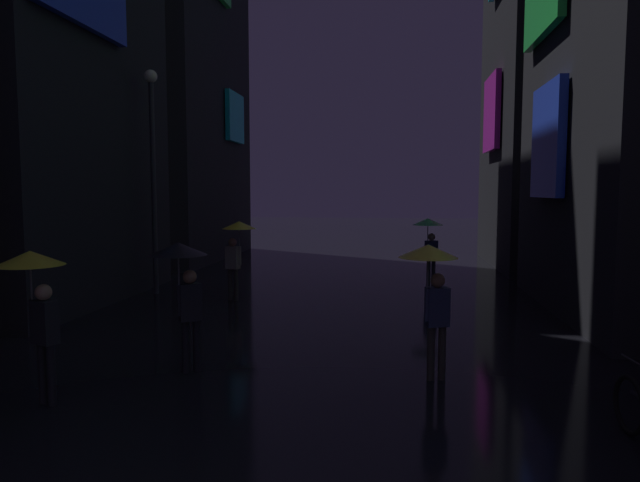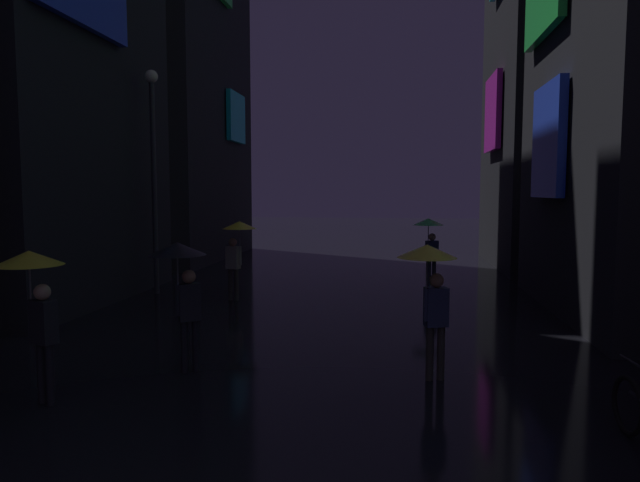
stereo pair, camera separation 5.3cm
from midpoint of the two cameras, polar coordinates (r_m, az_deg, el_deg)
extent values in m
cube|color=#19D8F2|center=(26.08, -8.33, 12.10)|extent=(0.20, 2.31, 2.15)
cube|color=#264CF9|center=(14.91, 21.96, 9.27)|extent=(0.20, 2.40, 2.71)
cube|color=black|center=(24.33, 22.26, 17.54)|extent=(4.00, 7.45, 16.67)
cube|color=#F226D8|center=(23.22, 16.96, 12.10)|extent=(0.20, 2.72, 2.84)
cylinder|color=#2D2D38|center=(17.37, 11.41, -3.33)|extent=(0.12, 0.12, 0.85)
cylinder|color=#2D2D38|center=(17.26, 10.93, -3.37)|extent=(0.12, 0.12, 0.85)
cube|color=#333859|center=(17.22, 11.21, -0.96)|extent=(0.40, 0.37, 0.60)
sphere|color=tan|center=(17.19, 11.24, 0.40)|extent=(0.22, 0.22, 0.22)
cylinder|color=#333859|center=(17.07, 10.84, -0.84)|extent=(0.09, 0.09, 0.50)
cylinder|color=slate|center=(17.04, 10.86, 0.28)|extent=(0.02, 0.02, 0.77)
cone|color=green|center=(17.01, 10.88, 1.91)|extent=(0.90, 0.90, 0.20)
cylinder|color=black|center=(8.78, -25.23, -12.01)|extent=(0.12, 0.12, 0.85)
cylinder|color=black|center=(8.92, -25.91, -11.76)|extent=(0.12, 0.12, 0.85)
cube|color=black|center=(8.67, -25.76, -7.29)|extent=(0.40, 0.33, 0.60)
sphere|color=tan|center=(8.60, -25.86, -4.62)|extent=(0.22, 0.22, 0.22)
cylinder|color=black|center=(8.78, -26.72, -6.84)|extent=(0.09, 0.09, 0.50)
cylinder|color=slate|center=(8.72, -26.81, -4.69)|extent=(0.02, 0.02, 0.77)
cone|color=yellow|center=(8.65, -26.93, -1.52)|extent=(0.90, 0.90, 0.20)
cylinder|color=black|center=(9.59, -12.16, -10.19)|extent=(0.12, 0.12, 0.85)
cylinder|color=black|center=(9.56, -13.23, -10.27)|extent=(0.12, 0.12, 0.85)
cube|color=black|center=(9.41, -12.78, -5.96)|extent=(0.40, 0.37, 0.60)
sphere|color=#9E7051|center=(9.34, -12.83, -3.49)|extent=(0.22, 0.22, 0.22)
cylinder|color=black|center=(9.32, -13.82, -5.78)|extent=(0.09, 0.09, 0.50)
cylinder|color=slate|center=(9.26, -13.86, -3.74)|extent=(0.02, 0.02, 0.77)
cone|color=black|center=(9.20, -13.93, -0.76)|extent=(0.90, 0.90, 0.20)
cylinder|color=#38332D|center=(9.19, 12.16, -10.87)|extent=(0.12, 0.12, 0.85)
cylinder|color=#38332D|center=(9.12, 11.08, -10.96)|extent=(0.12, 0.12, 0.85)
cube|color=#333859|center=(8.98, 11.71, -6.47)|extent=(0.39, 0.31, 0.60)
sphere|color=#9E7051|center=(8.91, 11.75, -3.88)|extent=(0.22, 0.22, 0.22)
cylinder|color=#333859|center=(8.86, 10.73, -6.28)|extent=(0.09, 0.09, 0.50)
cylinder|color=slate|center=(8.81, 10.77, -4.14)|extent=(0.02, 0.02, 0.77)
cone|color=yellow|center=(8.74, 10.82, -1.00)|extent=(0.90, 0.90, 0.20)
cylinder|color=#38332D|center=(15.50, -8.85, -4.29)|extent=(0.12, 0.12, 0.85)
cylinder|color=#38332D|center=(15.41, -8.27, -4.34)|extent=(0.12, 0.12, 0.85)
cube|color=gray|center=(15.35, -8.60, -1.65)|extent=(0.38, 0.30, 0.60)
sphere|color=#9E7051|center=(15.31, -8.62, -0.12)|extent=(0.22, 0.22, 0.22)
cylinder|color=gray|center=(15.30, -7.92, -1.47)|extent=(0.09, 0.09, 0.50)
cylinder|color=slate|center=(15.27, -7.94, -0.22)|extent=(0.02, 0.02, 0.77)
cone|color=yellow|center=(15.23, -7.96, 1.59)|extent=(0.90, 0.90, 0.20)
torus|color=black|center=(8.03, 28.56, -14.24)|extent=(0.13, 0.72, 0.72)
cylinder|color=black|center=(7.87, 28.73, -10.44)|extent=(0.07, 0.45, 0.03)
cylinder|color=#2D2D33|center=(16.72, -16.16, 4.93)|extent=(0.14, 0.14, 5.89)
sphere|color=#F9EFCC|center=(17.01, -16.42, 15.52)|extent=(0.36, 0.36, 0.36)
camera|label=1|loc=(0.03, -89.89, 0.01)|focal=32.00mm
camera|label=2|loc=(0.03, 90.11, -0.01)|focal=32.00mm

